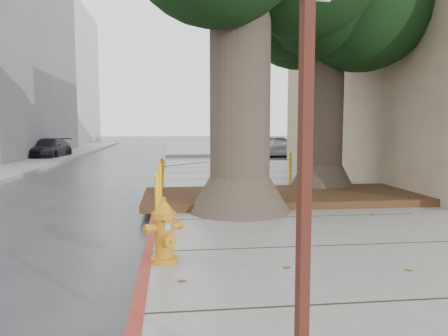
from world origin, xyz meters
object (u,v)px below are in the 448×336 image
Objects in this scene: fire_hydrant at (164,231)px; car_dark at (49,149)px; car_red at (340,149)px; signpost at (305,148)px; car_silver at (278,146)px.

car_dark reaches higher than fire_hydrant.
car_red is 16.19m from car_dark.
signpost is 24.21m from car_dark.
signpost is at bearing -96.92° from fire_hydrant.
fire_hydrant is 19.93m from car_red.
car_red is at bearing 38.88° from fire_hydrant.
fire_hydrant is 0.29× the size of signpost.
signpost reaches higher than car_red.
car_red is at bearing -128.68° from car_silver.
signpost is (0.87, -2.98, 1.19)m from fire_hydrant.
fire_hydrant is 20.78m from car_silver.
car_dark reaches higher than car_red.
fire_hydrant is at bearing 150.07° from car_red.
signpost is at bearing -66.75° from car_dark.
car_dark is at bearing 85.27° from fire_hydrant.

